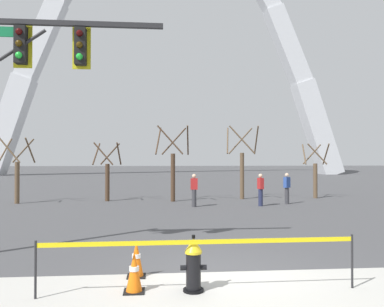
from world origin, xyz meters
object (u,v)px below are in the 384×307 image
Objects in this scene: traffic_signal_gantry at (9,86)px; monument_arch at (168,47)px; fire_hydrant at (193,265)px; pedestrian_walking_left at (261,189)px; traffic_cone_mid_sidewalk at (134,272)px; pedestrian_standing_center at (287,188)px; traffic_cone_by_hydrant at (136,259)px; pedestrian_walking_right at (194,190)px.

monument_arch is at bearing 84.05° from traffic_signal_gantry.
fire_hydrant is 0.17× the size of traffic_signal_gantry.
pedestrian_walking_left is (8.56, 9.03, -3.25)m from traffic_signal_gantry.
monument_arch is 33.14× the size of pedestrian_walking_left.
traffic_cone_mid_sidewalk is 14.31m from pedestrian_standing_center.
monument_arch is 41.93m from pedestrian_walking_left.
traffic_signal_gantry reaches higher than traffic_cone_mid_sidewalk.
monument_arch reaches higher than traffic_cone_mid_sidewalk.
monument_arch reaches higher than traffic_cone_by_hydrant.
traffic_signal_gantry is 49.22m from monument_arch.
monument_arch is (1.75, 48.53, 18.52)m from traffic_cone_by_hydrant.
traffic_cone_by_hydrant and traffic_cone_mid_sidewalk have the same top height.
traffic_cone_by_hydrant is 0.12× the size of traffic_signal_gantry.
traffic_cone_by_hydrant is at bearing -92.06° from monument_arch.
traffic_signal_gantry reaches higher than traffic_cone_by_hydrant.
pedestrian_standing_center is (10.14, 9.77, -3.25)m from traffic_signal_gantry.
traffic_signal_gantry is 0.11× the size of monument_arch.
pedestrian_standing_center reaches higher than fire_hydrant.
pedestrian_walking_left is at bearing -84.41° from monument_arch.
fire_hydrant is at bearing -110.46° from pedestrian_walking_left.
traffic_cone_by_hydrant is at bearing -30.48° from traffic_signal_gantry.
pedestrian_walking_left reaches higher than traffic_cone_by_hydrant.
pedestrian_walking_left is at bearing 63.42° from traffic_cone_by_hydrant.
traffic_signal_gantry is at bearing 139.25° from traffic_cone_mid_sidewalk.
monument_arch is (4.87, 46.69, 14.81)m from traffic_signal_gantry.
pedestrian_walking_right is (-4.88, -0.78, 0.00)m from pedestrian_standing_center.
traffic_cone_mid_sidewalk is 0.46× the size of pedestrian_standing_center.
pedestrian_walking_right reaches higher than traffic_cone_mid_sidewalk.
monument_arch is at bearing 98.13° from pedestrian_standing_center.
pedestrian_standing_center is at bearing 64.47° from fire_hydrant.
monument_arch reaches higher than pedestrian_standing_center.
pedestrian_walking_right is at bearing 79.68° from traffic_cone_mid_sidewalk.
traffic_cone_mid_sidewalk is at bearing -40.75° from traffic_signal_gantry.
fire_hydrant is at bearing -95.35° from pedestrian_walking_right.
traffic_cone_by_hydrant is at bearing -116.58° from pedestrian_walking_left.
pedestrian_standing_center is at bearing 43.92° from traffic_signal_gantry.
pedestrian_standing_center reaches higher than traffic_cone_by_hydrant.
traffic_signal_gantry is at bearing -133.46° from pedestrian_walking_left.
traffic_signal_gantry is at bearing -136.08° from pedestrian_standing_center.
pedestrian_standing_center is (7.01, 12.47, 0.46)m from traffic_cone_mid_sidewalk.
fire_hydrant is 0.62× the size of pedestrian_walking_right.
traffic_cone_by_hydrant is 0.01× the size of monument_arch.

